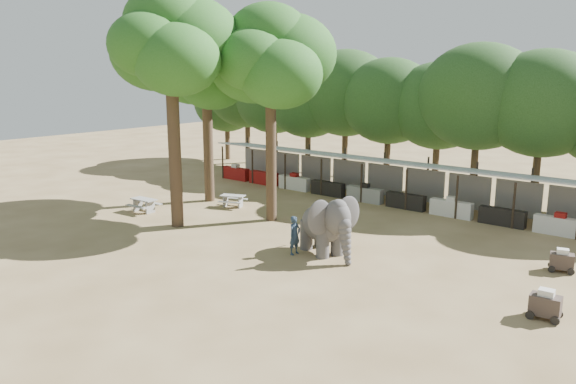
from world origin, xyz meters
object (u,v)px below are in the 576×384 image
Objects in this scene: yard_tree_center at (171,44)px; elephant at (327,225)px; yard_tree_back at (271,58)px; cart_front at (545,304)px; handler at (295,235)px; picnic_table_near at (144,203)px; yard_tree_left at (207,66)px; picnic_table_far at (233,199)px; cart_back at (562,260)px.

yard_tree_center reaches higher than elephant.
cart_front is (15.18, -3.75, -8.04)m from yard_tree_back.
handler is 1.57× the size of cart_front.
cart_front is at bearing 0.78° from yard_tree_center.
handler reaches higher than picnic_table_near.
yard_tree_left is 6.09m from yard_tree_back.
yard_tree_left is 6.67× the size of picnic_table_near.
yard_tree_back reaches higher than elephant.
cart_front is at bearing -36.08° from picnic_table_far.
handler is at bearing 175.50° from cart_front.
picnic_table_far is (-0.58, 4.56, -8.74)m from yard_tree_center.
yard_tree_center is at bearing -152.53° from elephant.
yard_tree_back is 8.85m from picnic_table_far.
yard_tree_back reaches higher than cart_back.
yard_tree_back is at bearing 173.84° from elephant.
yard_tree_back is 9.75m from elephant.
yard_tree_left is at bearing 162.29° from cart_front.
yard_tree_back reaches higher than picnic_table_far.
yard_tree_left is 10.02× the size of cart_front.
yard_tree_left is 5.92m from yard_tree_center.
yard_tree_left is 6.40× the size of handler.
yard_tree_center is 3.36× the size of elephant.
elephant is (5.84, -2.99, -7.21)m from yard_tree_back.
picnic_table_near is 21.58m from cart_back.
elephant is at bearing -169.36° from cart_back.
yard_tree_back is 6.28× the size of picnic_table_far.
yard_tree_center reaches higher than picnic_table_far.
cart_front reaches higher than picnic_table_near.
picnic_table_near is (-3.63, 0.46, -8.70)m from yard_tree_center.
cart_front is 0.99× the size of cart_back.
yard_tree_center is at bearing -11.46° from picnic_table_near.
cart_back is at bearing 93.64° from cart_front.
yard_tree_back reaches higher than yard_tree_left.
elephant is 1.98× the size of picnic_table_far.
handler is at bearing -120.89° from elephant.
cart_back is (8.56, 4.31, -0.86)m from elephant.
yard_tree_left is 13.88m from handler.
cart_back is (17.40, 5.32, -8.74)m from yard_tree_center.
yard_tree_center is 20.16m from cart_front.
cart_front is at bearing -97.40° from cart_back.
cart_back is (-0.78, 5.08, -0.03)m from cart_front.
handler is 1.55× the size of cart_back.
handler is 11.37m from picnic_table_near.
yard_tree_center is 11.88m from elephant.
yard_tree_back is at bearing 53.14° from yard_tree_center.
yard_tree_back is at bearing 23.90° from picnic_table_near.
picnic_table_near is at bearing 172.74° from yard_tree_center.
elephant is 3.22× the size of cart_back.
yard_tree_left is 6.09× the size of picnic_table_far.
picnic_table_near reaches higher than picnic_table_far.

